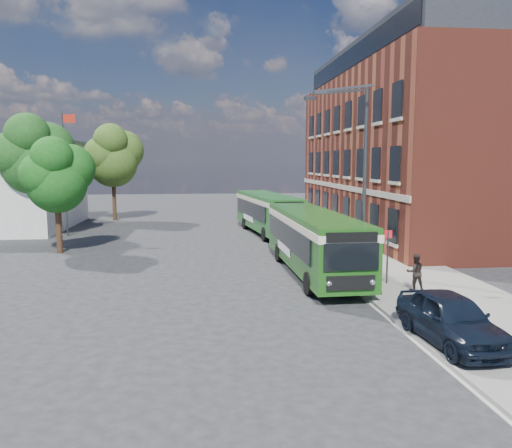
{
  "coord_description": "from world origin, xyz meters",
  "views": [
    {
      "loc": [
        -2.53,
        -25.1,
        5.55
      ],
      "look_at": [
        0.34,
        1.15,
        2.2
      ],
      "focal_mm": 35.0,
      "sensor_mm": 36.0,
      "label": 1
    }
  ],
  "objects": [
    {
      "name": "bus_stop_sign",
      "position": [
        5.6,
        -4.2,
        1.51
      ],
      "size": [
        0.35,
        0.08,
        2.52
      ],
      "color": "#343638",
      "rests_on": "ground"
    },
    {
      "name": "parked_car",
      "position": [
        4.8,
        -11.47,
        0.9
      ],
      "size": [
        2.02,
        4.52,
        1.51
      ],
      "primitive_type": "imported",
      "rotation": [
        0.0,
        0.0,
        0.05
      ],
      "color": "black",
      "rests_on": "pavement"
    },
    {
      "name": "bus_rear",
      "position": [
        2.46,
        12.59,
        1.83
      ],
      "size": [
        3.94,
        11.46,
        3.02
      ],
      "color": "#1F5E1F",
      "rests_on": "ground"
    },
    {
      "name": "tree_mid",
      "position": [
        -14.41,
        12.22,
        6.01
      ],
      "size": [
        5.25,
        4.99,
        8.86
      ],
      "color": "#352013",
      "rests_on": "ground"
    },
    {
      "name": "street_lamp",
      "position": [
        4.84,
        -2.0,
        4.79
      ],
      "size": [
        2.96,
        2.38,
        9.0
      ],
      "color": "#343638",
      "rests_on": "ground"
    },
    {
      "name": "bus_front",
      "position": [
        2.92,
        -1.27,
        1.83
      ],
      "size": [
        2.87,
        11.92,
        3.02
      ],
      "color": "#1D5316",
      "rests_on": "ground"
    },
    {
      "name": "pavement",
      "position": [
        7.0,
        8.0,
        0.07
      ],
      "size": [
        6.0,
        48.0,
        0.15
      ],
      "primitive_type": "cube",
      "color": "gray",
      "rests_on": "ground"
    },
    {
      "name": "tree_right",
      "position": [
        -10.61,
        22.61,
        6.06
      ],
      "size": [
        5.28,
        5.02,
        8.92
      ],
      "color": "#352013",
      "rests_on": "ground"
    },
    {
      "name": "flagpole",
      "position": [
        -12.45,
        13.0,
        4.94
      ],
      "size": [
        0.95,
        0.1,
        9.0
      ],
      "color": "#343638",
      "rests_on": "ground"
    },
    {
      "name": "ground",
      "position": [
        0.0,
        0.0,
        0.0
      ],
      "size": [
        120.0,
        120.0,
        0.0
      ],
      "primitive_type": "plane",
      "color": "#262628",
      "rests_on": "ground"
    },
    {
      "name": "white_building",
      "position": [
        -18.0,
        18.0,
        3.66
      ],
      "size": [
        9.4,
        13.4,
        7.3
      ],
      "color": "silver",
      "rests_on": "ground"
    },
    {
      "name": "pedestrian_b",
      "position": [
        6.32,
        -5.5,
        0.92
      ],
      "size": [
        0.81,
        0.66,
        1.55
      ],
      "primitive_type": "imported",
      "rotation": [
        0.0,
        0.0,
        3.04
      ],
      "color": "black",
      "rests_on": "pavement"
    },
    {
      "name": "tree_left",
      "position": [
        -11.08,
        5.83,
        4.73
      ],
      "size": [
        4.13,
        3.93,
        6.97
      ],
      "color": "#352013",
      "rests_on": "ground"
    },
    {
      "name": "kerb_line",
      "position": [
        3.95,
        8.0,
        0.01
      ],
      "size": [
        0.12,
        48.0,
        0.01
      ],
      "primitive_type": "cube",
      "color": "beige",
      "rests_on": "ground"
    },
    {
      "name": "pedestrian_a",
      "position": [
        5.11,
        -3.42,
        0.98
      ],
      "size": [
        0.72,
        0.64,
        1.66
      ],
      "primitive_type": "imported",
      "rotation": [
        0.0,
        0.0,
        3.65
      ],
      "color": "black",
      "rests_on": "pavement"
    },
    {
      "name": "brick_office",
      "position": [
        14.0,
        12.0,
        6.97
      ],
      "size": [
        12.1,
        26.0,
        14.2
      ],
      "color": "maroon",
      "rests_on": "ground"
    }
  ]
}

